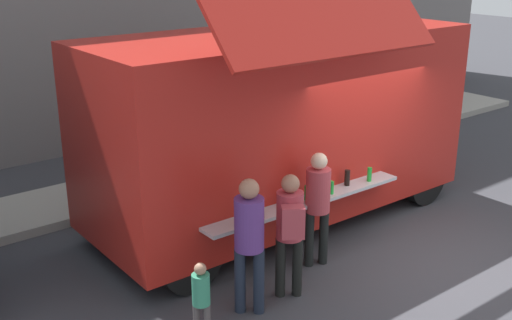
# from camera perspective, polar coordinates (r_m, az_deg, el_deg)

# --- Properties ---
(ground_plane) EXTENTS (60.00, 60.00, 0.00)m
(ground_plane) POSITION_cam_1_polar(r_m,az_deg,el_deg) (9.53, 15.04, -8.75)
(ground_plane) COLOR #38383D
(food_truck_main) EXTENTS (6.22, 3.23, 3.90)m
(food_truck_main) POSITION_cam_1_polar(r_m,az_deg,el_deg) (9.97, 2.28, 3.52)
(food_truck_main) COLOR #B01F18
(food_truck_main) RESTS_ON ground
(trash_bin) EXTENTS (0.60, 0.60, 1.00)m
(trash_bin) POSITION_cam_1_polar(r_m,az_deg,el_deg) (14.62, 8.45, 3.61)
(trash_bin) COLOR #2E603A
(trash_bin) RESTS_ON ground
(customer_front_ordering) EXTENTS (0.34, 0.34, 1.67)m
(customer_front_ordering) POSITION_cam_1_polar(r_m,az_deg,el_deg) (8.73, 5.61, -3.56)
(customer_front_ordering) COLOR black
(customer_front_ordering) RESTS_ON ground
(customer_mid_with_backpack) EXTENTS (0.48, 0.54, 1.67)m
(customer_mid_with_backpack) POSITION_cam_1_polar(r_m,az_deg,el_deg) (7.89, 3.10, -5.86)
(customer_mid_with_backpack) COLOR black
(customer_mid_with_backpack) RESTS_ON ground
(customer_rear_waiting) EXTENTS (0.36, 0.36, 1.76)m
(customer_rear_waiting) POSITION_cam_1_polar(r_m,az_deg,el_deg) (7.55, -0.62, -6.78)
(customer_rear_waiting) COLOR #1D2534
(customer_rear_waiting) RESTS_ON ground
(child_near_queue) EXTENTS (0.20, 0.20, 1.01)m
(child_near_queue) POSITION_cam_1_polar(r_m,az_deg,el_deg) (7.24, -4.99, -12.12)
(child_near_queue) COLOR #4B4443
(child_near_queue) RESTS_ON ground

